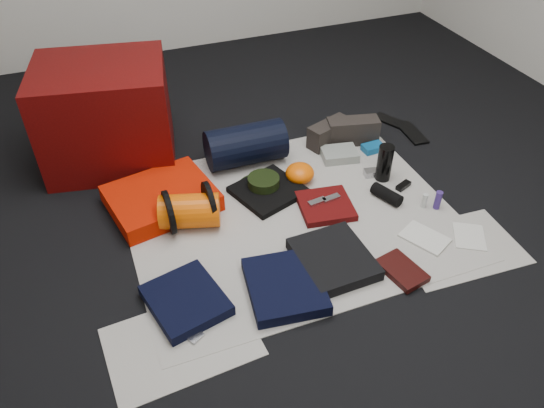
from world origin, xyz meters
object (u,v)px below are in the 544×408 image
object	(u,v)px
red_cabinet	(106,115)
water_bottle	(385,163)
navy_duffel	(246,145)
compact_camera	(372,173)
stuff_sack	(190,211)
sleeping_pad	(161,198)
paperback_book	(402,270)

from	to	relation	value
red_cabinet	water_bottle	bearing A→B (deg)	-18.15
navy_duffel	red_cabinet	bearing A→B (deg)	156.50
compact_camera	stuff_sack	bearing A→B (deg)	-167.81
stuff_sack	navy_duffel	xyz separation A→B (m)	(0.43, 0.41, 0.03)
sleeping_pad	stuff_sack	bearing A→B (deg)	-62.46
red_cabinet	water_bottle	size ratio (longest dim) A/B	3.30
sleeping_pad	water_bottle	bearing A→B (deg)	-9.99
paperback_book	sleeping_pad	bearing A→B (deg)	124.45
paperback_book	compact_camera	bearing A→B (deg)	58.89
water_bottle	paperback_book	size ratio (longest dim) A/B	0.96
stuff_sack	paperback_book	bearing A→B (deg)	-39.71
sleeping_pad	compact_camera	xyz separation A→B (m)	(1.14, -0.16, -0.03)
navy_duffel	water_bottle	distance (m)	0.77
red_cabinet	sleeping_pad	bearing A→B (deg)	-62.40
stuff_sack	paperback_book	world-z (taller)	stuff_sack
sleeping_pad	navy_duffel	world-z (taller)	navy_duffel
sleeping_pad	compact_camera	distance (m)	1.16
red_cabinet	stuff_sack	distance (m)	0.80
red_cabinet	stuff_sack	world-z (taller)	red_cabinet
navy_duffel	paperback_book	distance (m)	1.14
water_bottle	compact_camera	size ratio (longest dim) A/B	2.30
stuff_sack	compact_camera	world-z (taller)	stuff_sack
compact_camera	paperback_book	distance (m)	0.74
navy_duffel	compact_camera	world-z (taller)	navy_duffel
red_cabinet	compact_camera	bearing A→B (deg)	-17.38
navy_duffel	paperback_book	bearing A→B (deg)	-69.81
water_bottle	paperback_book	world-z (taller)	water_bottle
red_cabinet	navy_duffel	world-z (taller)	red_cabinet
red_cabinet	paperback_book	bearing A→B (deg)	-41.89
water_bottle	red_cabinet	bearing A→B (deg)	151.00
stuff_sack	water_bottle	size ratio (longest dim) A/B	1.40
water_bottle	compact_camera	xyz separation A→B (m)	(-0.04, 0.04, -0.09)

